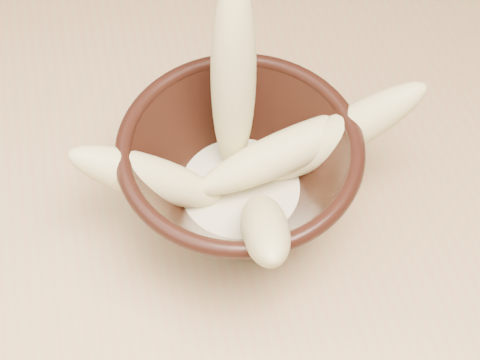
# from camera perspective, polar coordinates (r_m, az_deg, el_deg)

# --- Properties ---
(table) EXTENTS (1.20, 0.80, 0.75)m
(table) POSITION_cam_1_polar(r_m,az_deg,el_deg) (0.70, 10.76, -0.82)
(table) COLOR tan
(table) RESTS_ON ground
(bowl) EXTENTS (0.19, 0.19, 0.10)m
(bowl) POSITION_cam_1_polar(r_m,az_deg,el_deg) (0.54, -0.00, 0.53)
(bowl) COLOR black
(bowl) RESTS_ON table
(milk_puddle) EXTENTS (0.11, 0.11, 0.01)m
(milk_puddle) POSITION_cam_1_polar(r_m,az_deg,el_deg) (0.56, 0.00, -0.95)
(milk_puddle) COLOR beige
(milk_puddle) RESTS_ON bowl
(banana_upright) EXTENTS (0.06, 0.09, 0.18)m
(banana_upright) POSITION_cam_1_polar(r_m,az_deg,el_deg) (0.51, -0.57, 8.66)
(banana_upright) COLOR #D2C67C
(banana_upright) RESTS_ON bowl
(banana_left) EXTENTS (0.13, 0.06, 0.10)m
(banana_left) POSITION_cam_1_polar(r_m,az_deg,el_deg) (0.52, -7.83, 0.22)
(banana_left) COLOR #D2C67C
(banana_left) RESTS_ON bowl
(banana_right) EXTENTS (0.14, 0.04, 0.11)m
(banana_right) POSITION_cam_1_polar(r_m,az_deg,el_deg) (0.54, 8.65, 3.94)
(banana_right) COLOR #D2C67C
(banana_right) RESTS_ON bowl
(banana_across) EXTENTS (0.16, 0.06, 0.06)m
(banana_across) POSITION_cam_1_polar(r_m,az_deg,el_deg) (0.54, 3.90, 2.42)
(banana_across) COLOR #D2C67C
(banana_across) RESTS_ON bowl
(banana_front) EXTENTS (0.06, 0.13, 0.12)m
(banana_front) POSITION_cam_1_polar(r_m,az_deg,el_deg) (0.48, 2.12, -4.12)
(banana_front) COLOR #D2C67C
(banana_front) RESTS_ON bowl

